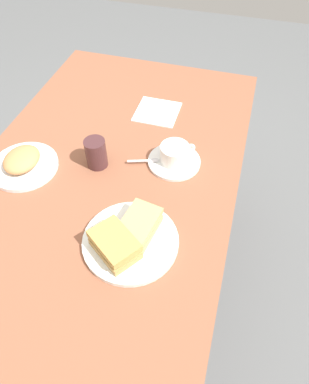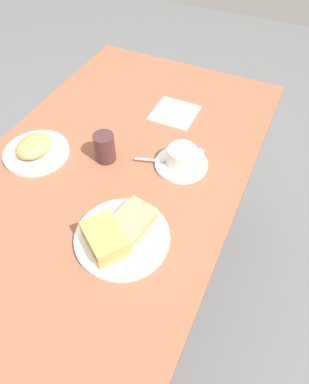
{
  "view_description": "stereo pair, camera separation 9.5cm",
  "coord_description": "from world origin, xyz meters",
  "px_view_note": "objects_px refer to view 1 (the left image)",
  "views": [
    {
      "loc": [
        -0.66,
        -0.35,
        1.49
      ],
      "look_at": [
        -0.07,
        -0.18,
        0.76
      ],
      "focal_mm": 32.12,
      "sensor_mm": 36.0,
      "label": 1
    },
    {
      "loc": [
        -0.63,
        -0.44,
        1.49
      ],
      "look_at": [
        -0.07,
        -0.18,
        0.76
      ],
      "focal_mm": 32.12,
      "sensor_mm": 36.0,
      "label": 2
    }
  ],
  "objects_px": {
    "coffee_cup": "(175,153)",
    "spoon": "(149,160)",
    "side_plate": "(24,166)",
    "sandwich_front": "(138,227)",
    "dining_table": "(109,187)",
    "napkin": "(157,112)",
    "coffee_saucer": "(174,161)",
    "sandwich_back": "(115,245)",
    "sandwich_plate": "(131,241)",
    "drinking_glass": "(96,153)"
  },
  "relations": [
    {
      "from": "coffee_cup",
      "to": "spoon",
      "type": "distance_m",
      "value": 0.09
    },
    {
      "from": "side_plate",
      "to": "spoon",
      "type": "bearing_deg",
      "value": -71.15
    },
    {
      "from": "sandwich_front",
      "to": "dining_table",
      "type": "bearing_deg",
      "value": 40.16
    },
    {
      "from": "coffee_cup",
      "to": "napkin",
      "type": "relative_size",
      "value": 0.68
    },
    {
      "from": "coffee_saucer",
      "to": "coffee_cup",
      "type": "relative_size",
      "value": 1.61
    },
    {
      "from": "sandwich_back",
      "to": "coffee_cup",
      "type": "height_order",
      "value": "sandwich_back"
    },
    {
      "from": "coffee_saucer",
      "to": "napkin",
      "type": "bearing_deg",
      "value": 27.39
    },
    {
      "from": "dining_table",
      "to": "spoon",
      "type": "relative_size",
      "value": 13.5
    },
    {
      "from": "coffee_cup",
      "to": "sandwich_front",
      "type": "bearing_deg",
      "value": 175.08
    },
    {
      "from": "sandwich_plate",
      "to": "sandwich_back",
      "type": "distance_m",
      "value": 0.06
    },
    {
      "from": "drinking_glass",
      "to": "coffee_cup",
      "type": "bearing_deg",
      "value": -72.13
    },
    {
      "from": "coffee_cup",
      "to": "coffee_saucer",
      "type": "bearing_deg",
      "value": 129.04
    },
    {
      "from": "sandwich_plate",
      "to": "side_plate",
      "type": "relative_size",
      "value": 1.2
    },
    {
      "from": "sandwich_plate",
      "to": "coffee_cup",
      "type": "bearing_deg",
      "value": -6.91
    },
    {
      "from": "coffee_cup",
      "to": "napkin",
      "type": "distance_m",
      "value": 0.26
    },
    {
      "from": "dining_table",
      "to": "sandwich_plate",
      "type": "height_order",
      "value": "sandwich_plate"
    },
    {
      "from": "dining_table",
      "to": "drinking_glass",
      "type": "distance_m",
      "value": 0.13
    },
    {
      "from": "spoon",
      "to": "sandwich_plate",
      "type": "bearing_deg",
      "value": -172.47
    },
    {
      "from": "sandwich_plate",
      "to": "sandwich_front",
      "type": "relative_size",
      "value": 1.74
    },
    {
      "from": "coffee_cup",
      "to": "spoon",
      "type": "relative_size",
      "value": 1.05
    },
    {
      "from": "spoon",
      "to": "side_plate",
      "type": "distance_m",
      "value": 0.38
    },
    {
      "from": "sandwich_plate",
      "to": "coffee_saucer",
      "type": "height_order",
      "value": "sandwich_plate"
    },
    {
      "from": "spoon",
      "to": "sandwich_front",
      "type": "bearing_deg",
      "value": -168.92
    },
    {
      "from": "side_plate",
      "to": "coffee_cup",
      "type": "bearing_deg",
      "value": -71.16
    },
    {
      "from": "coffee_cup",
      "to": "napkin",
      "type": "height_order",
      "value": "coffee_cup"
    },
    {
      "from": "sandwich_plate",
      "to": "drinking_glass",
      "type": "height_order",
      "value": "drinking_glass"
    },
    {
      "from": "coffee_saucer",
      "to": "side_plate",
      "type": "xyz_separation_m",
      "value": [
        -0.15,
        0.44,
        0.0
      ]
    },
    {
      "from": "side_plate",
      "to": "sandwich_back",
      "type": "bearing_deg",
      "value": -118.69
    },
    {
      "from": "sandwich_front",
      "to": "sandwich_back",
      "type": "xyz_separation_m",
      "value": [
        -0.07,
        0.04,
        0.0
      ]
    },
    {
      "from": "spoon",
      "to": "coffee_saucer",
      "type": "bearing_deg",
      "value": -71.61
    },
    {
      "from": "sandwich_back",
      "to": "napkin",
      "type": "bearing_deg",
      "value": 5.7
    },
    {
      "from": "sandwich_front",
      "to": "napkin",
      "type": "xyz_separation_m",
      "value": [
        0.52,
        0.1,
        -0.04
      ]
    },
    {
      "from": "sandwich_back",
      "to": "side_plate",
      "type": "height_order",
      "value": "sandwich_back"
    },
    {
      "from": "sandwich_back",
      "to": "spoon",
      "type": "distance_m",
      "value": 0.33
    },
    {
      "from": "sandwich_front",
      "to": "sandwich_back",
      "type": "height_order",
      "value": "sandwich_back"
    },
    {
      "from": "dining_table",
      "to": "coffee_cup",
      "type": "relative_size",
      "value": 12.9
    },
    {
      "from": "dining_table",
      "to": "coffee_cup",
      "type": "xyz_separation_m",
      "value": [
        0.09,
        -0.2,
        0.12
      ]
    },
    {
      "from": "drinking_glass",
      "to": "side_plate",
      "type": "bearing_deg",
      "value": 109.86
    },
    {
      "from": "sandwich_front",
      "to": "spoon",
      "type": "height_order",
      "value": "sandwich_front"
    },
    {
      "from": "sandwich_back",
      "to": "spoon",
      "type": "bearing_deg",
      "value": 2.28
    },
    {
      "from": "sandwich_back",
      "to": "side_plate",
      "type": "distance_m",
      "value": 0.43
    },
    {
      "from": "coffee_cup",
      "to": "dining_table",
      "type": "bearing_deg",
      "value": 113.87
    },
    {
      "from": "sandwich_plate",
      "to": "drinking_glass",
      "type": "xyz_separation_m",
      "value": [
        0.24,
        0.19,
        0.04
      ]
    },
    {
      "from": "sandwich_front",
      "to": "coffee_saucer",
      "type": "distance_m",
      "value": 0.29
    },
    {
      "from": "sandwich_plate",
      "to": "side_plate",
      "type": "bearing_deg",
      "value": 67.53
    },
    {
      "from": "coffee_cup",
      "to": "side_plate",
      "type": "bearing_deg",
      "value": 108.84
    },
    {
      "from": "sandwich_back",
      "to": "sandwich_front",
      "type": "bearing_deg",
      "value": -30.31
    },
    {
      "from": "sandwich_plate",
      "to": "spoon",
      "type": "relative_size",
      "value": 2.55
    },
    {
      "from": "sandwich_back",
      "to": "coffee_saucer",
      "type": "height_order",
      "value": "sandwich_back"
    },
    {
      "from": "coffee_saucer",
      "to": "coffee_cup",
      "type": "height_order",
      "value": "coffee_cup"
    }
  ]
}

